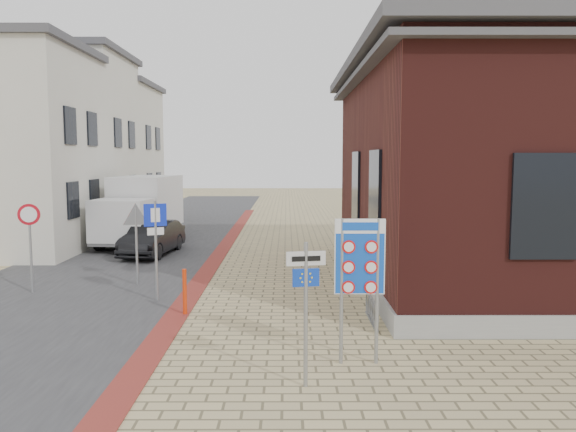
# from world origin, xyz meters

# --- Properties ---
(ground) EXTENTS (120.00, 120.00, 0.00)m
(ground) POSITION_xyz_m (0.00, 0.00, 0.00)
(ground) COLOR tan
(ground) RESTS_ON ground
(road_strip) EXTENTS (7.00, 60.00, 0.02)m
(road_strip) POSITION_xyz_m (-5.50, 15.00, 0.01)
(road_strip) COLOR #38383A
(road_strip) RESTS_ON ground
(curb_strip) EXTENTS (0.60, 40.00, 0.02)m
(curb_strip) POSITION_xyz_m (-2.00, 10.00, 0.01)
(curb_strip) COLOR maroon
(curb_strip) RESTS_ON ground
(brick_building) EXTENTS (13.00, 13.00, 6.80)m
(brick_building) POSITION_xyz_m (8.99, 7.00, 3.49)
(brick_building) COLOR gray
(brick_building) RESTS_ON ground
(townhouse_mid) EXTENTS (7.40, 6.40, 9.10)m
(townhouse_mid) POSITION_xyz_m (-10.99, 18.00, 4.57)
(townhouse_mid) COLOR beige
(townhouse_mid) RESTS_ON ground
(townhouse_far) EXTENTS (7.40, 6.40, 8.30)m
(townhouse_far) POSITION_xyz_m (-10.99, 24.00, 4.17)
(townhouse_far) COLOR beige
(townhouse_far) RESTS_ON ground
(bike_rack) EXTENTS (0.08, 1.80, 0.60)m
(bike_rack) POSITION_xyz_m (2.65, 2.20, 0.26)
(bike_rack) COLOR slate
(bike_rack) RESTS_ON ground
(sedan) EXTENTS (1.88, 4.19, 1.33)m
(sedan) POSITION_xyz_m (-4.60, 11.30, 0.67)
(sedan) COLOR black
(sedan) RESTS_ON ground
(box_truck) EXTENTS (2.85, 5.88, 2.98)m
(box_truck) POSITION_xyz_m (-5.75, 14.05, 1.54)
(box_truck) COLOR slate
(box_truck) RESTS_ON ground
(border_sign) EXTENTS (0.92, 0.07, 2.70)m
(border_sign) POSITION_xyz_m (2.00, -0.44, 1.94)
(border_sign) COLOR gray
(border_sign) RESTS_ON ground
(essen_sign) EXTENTS (0.65, 0.16, 2.43)m
(essen_sign) POSITION_xyz_m (0.99, -1.50, 1.61)
(essen_sign) COLOR gray
(essen_sign) RESTS_ON ground
(parking_sign) EXTENTS (0.56, 0.27, 2.69)m
(parking_sign) POSITION_xyz_m (-2.77, 4.07, 1.85)
(parking_sign) COLOR gray
(parking_sign) RESTS_ON ground
(yield_sign) EXTENTS (0.83, 0.33, 2.41)m
(yield_sign) POSITION_xyz_m (-3.80, 6.00, 1.84)
(yield_sign) COLOR gray
(yield_sign) RESTS_ON ground
(speed_sign) EXTENTS (0.59, 0.17, 2.53)m
(speed_sign) POSITION_xyz_m (-6.50, 5.01, 1.71)
(speed_sign) COLOR gray
(speed_sign) RESTS_ON ground
(bollard) EXTENTS (0.12, 0.12, 1.13)m
(bollard) POSITION_xyz_m (-1.80, 2.80, 0.56)
(bollard) COLOR red
(bollard) RESTS_ON ground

